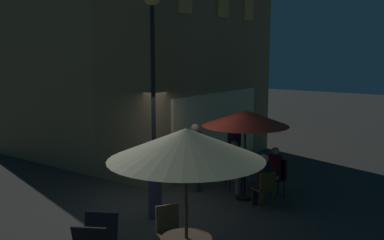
% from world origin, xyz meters
% --- Properties ---
extents(ground_plane, '(60.00, 60.00, 0.00)m').
position_xyz_m(ground_plane, '(0.00, 0.00, 0.00)').
color(ground_plane, '#373631').
extents(cafe_building, '(6.20, 8.55, 7.01)m').
position_xyz_m(cafe_building, '(2.76, 3.75, 3.50)').
color(cafe_building, '#9B7E53').
rests_on(cafe_building, ground).
extents(street_lamp_near_corner, '(0.40, 0.40, 4.89)m').
position_xyz_m(street_lamp_near_corner, '(0.13, 0.34, 3.68)').
color(street_lamp_near_corner, black).
rests_on(street_lamp_near_corner, ground).
extents(cafe_table_1, '(0.69, 0.69, 0.76)m').
position_xyz_m(cafe_table_1, '(1.62, -1.20, 0.53)').
color(cafe_table_1, black).
rests_on(cafe_table_1, ground).
extents(patio_umbrella_0, '(2.33, 2.33, 2.42)m').
position_xyz_m(patio_umbrella_0, '(-2.34, -2.41, 2.17)').
color(patio_umbrella_0, black).
rests_on(patio_umbrella_0, ground).
extents(patio_umbrella_1, '(2.05, 2.05, 2.15)m').
position_xyz_m(patio_umbrella_1, '(1.62, -1.20, 1.96)').
color(patio_umbrella_1, black).
rests_on(patio_umbrella_1, ground).
extents(cafe_chair_0, '(0.56, 0.56, 0.96)m').
position_xyz_m(cafe_chair_0, '(-1.93, -1.75, 0.58)').
color(cafe_chair_0, brown).
rests_on(cafe_chair_0, ground).
extents(cafe_chair_1, '(0.61, 0.61, 0.94)m').
position_xyz_m(cafe_chair_1, '(2.26, -1.78, 0.56)').
color(cafe_chair_1, black).
rests_on(cafe_chair_1, ground).
extents(cafe_chair_2, '(0.56, 0.56, 0.96)m').
position_xyz_m(cafe_chair_2, '(2.15, -0.57, 0.58)').
color(cafe_chair_2, black).
rests_on(cafe_chair_2, ground).
extents(cafe_chair_3, '(0.54, 0.54, 0.89)m').
position_xyz_m(cafe_chair_3, '(1.24, -1.94, 0.54)').
color(cafe_chair_3, brown).
rests_on(cafe_chair_3, ground).
extents(patron_seated_0, '(0.51, 0.50, 1.24)m').
position_xyz_m(patron_seated_0, '(2.15, -1.68, 0.70)').
color(patron_seated_0, '#7A6C5D').
rests_on(patron_seated_0, ground).
extents(patron_seated_1, '(0.53, 0.54, 1.27)m').
position_xyz_m(patron_seated_1, '(2.06, -0.67, 0.72)').
color(patron_seated_1, '#75655A').
rests_on(patron_seated_1, ground).
extents(patron_seated_2, '(0.48, 0.54, 1.26)m').
position_xyz_m(patron_seated_2, '(1.30, -1.82, 0.72)').
color(patron_seated_2, black).
rests_on(patron_seated_2, ground).
extents(patron_standing_3, '(0.37, 0.37, 1.77)m').
position_xyz_m(patron_standing_3, '(2.84, -0.19, 0.89)').
color(patron_standing_3, slate).
rests_on(patron_standing_3, ground).
extents(patron_standing_4, '(0.35, 0.35, 1.67)m').
position_xyz_m(patron_standing_4, '(-0.55, -0.26, 0.84)').
color(patron_standing_4, '#5A425E').
rests_on(patron_standing_4, ground).
extents(patron_standing_5, '(0.32, 0.32, 1.73)m').
position_xyz_m(patron_standing_5, '(1.43, 0.11, 0.88)').
color(patron_standing_5, '#304530').
rests_on(patron_standing_5, ground).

